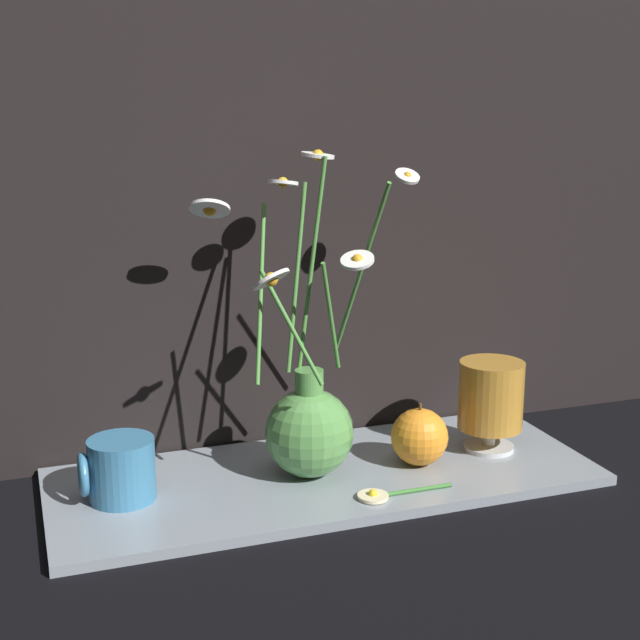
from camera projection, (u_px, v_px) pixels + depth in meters
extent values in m
plane|color=black|center=(324.00, 481.00, 1.10)|extent=(6.00, 6.00, 0.00)
cube|color=gray|center=(325.00, 477.00, 1.09)|extent=(0.66, 0.26, 0.01)
cube|color=black|center=(286.00, 22.00, 1.10)|extent=(1.16, 0.02, 1.10)
sphere|color=#59994C|center=(310.00, 434.00, 1.07)|extent=(0.11, 0.11, 0.11)
cylinder|color=#59994C|center=(310.00, 386.00, 1.06)|extent=(0.03, 0.03, 0.04)
cylinder|color=#4C8E3D|center=(333.00, 317.00, 1.03)|extent=(0.04, 0.05, 0.14)
cylinder|color=white|center=(357.00, 260.00, 1.00)|extent=(0.05, 0.05, 0.02)
sphere|color=gold|center=(357.00, 260.00, 1.00)|extent=(0.01, 0.01, 0.01)
cylinder|color=#4C8E3D|center=(359.00, 273.00, 1.05)|extent=(0.02, 0.13, 0.23)
cylinder|color=white|center=(407.00, 176.00, 1.05)|extent=(0.03, 0.03, 0.02)
sphere|color=gold|center=(407.00, 176.00, 1.05)|extent=(0.01, 0.01, 0.01)
cylinder|color=#4C8E3D|center=(297.00, 278.00, 1.04)|extent=(0.04, 0.03, 0.22)
cylinder|color=white|center=(283.00, 182.00, 1.02)|extent=(0.05, 0.05, 0.01)
sphere|color=gold|center=(283.00, 182.00, 1.02)|extent=(0.01, 0.01, 0.01)
cylinder|color=#4C8E3D|center=(291.00, 327.00, 1.00)|extent=(0.06, 0.07, 0.13)
cylinder|color=white|center=(271.00, 279.00, 0.96)|extent=(0.06, 0.06, 0.03)
sphere|color=gold|center=(271.00, 279.00, 0.96)|extent=(0.02, 0.02, 0.02)
cylinder|color=#4C8E3D|center=(261.00, 291.00, 1.03)|extent=(0.05, 0.11, 0.19)
cylinder|color=white|center=(210.00, 209.00, 1.01)|extent=(0.06, 0.06, 0.03)
sphere|color=gold|center=(210.00, 209.00, 1.01)|extent=(0.02, 0.02, 0.02)
cylinder|color=#4C8E3D|center=(312.00, 265.00, 1.04)|extent=(0.03, 0.02, 0.25)
cylinder|color=white|center=(314.00, 155.00, 1.02)|extent=(0.05, 0.05, 0.01)
sphere|color=gold|center=(314.00, 155.00, 1.02)|extent=(0.01, 0.01, 0.01)
cylinder|color=teal|center=(122.00, 469.00, 1.01)|extent=(0.08, 0.08, 0.07)
torus|color=teal|center=(83.00, 474.00, 1.00)|extent=(0.01, 0.05, 0.05)
cylinder|color=silver|center=(490.00, 448.00, 1.16)|extent=(0.07, 0.07, 0.01)
cylinder|color=silver|center=(490.00, 437.00, 1.16)|extent=(0.02, 0.02, 0.02)
cylinder|color=#B77F2D|center=(492.00, 396.00, 1.15)|extent=(0.08, 0.08, 0.09)
sphere|color=orange|center=(419.00, 437.00, 1.11)|extent=(0.07, 0.07, 0.07)
cylinder|color=#4C3819|center=(420.00, 406.00, 1.10)|extent=(0.00, 0.00, 0.01)
cylinder|color=#3D7A33|center=(413.00, 491.00, 1.03)|extent=(0.10, 0.01, 0.01)
cylinder|color=beige|center=(373.00, 496.00, 1.02)|extent=(0.04, 0.04, 0.00)
sphere|color=yellow|center=(373.00, 494.00, 1.02)|extent=(0.01, 0.01, 0.01)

